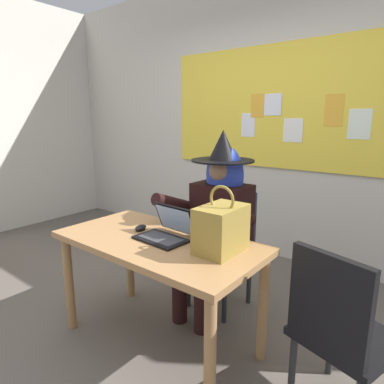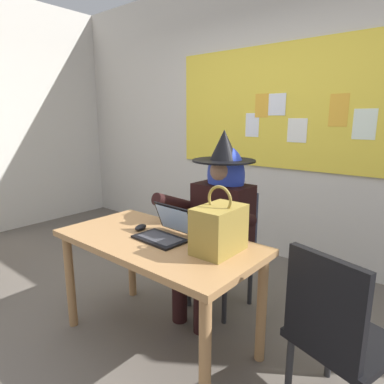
{
  "view_description": "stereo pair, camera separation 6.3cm",
  "coord_description": "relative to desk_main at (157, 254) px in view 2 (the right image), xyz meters",
  "views": [
    {
      "loc": [
        1.42,
        -1.33,
        1.44
      ],
      "look_at": [
        0.1,
        0.38,
        0.96
      ],
      "focal_mm": 30.95,
      "sensor_mm": 36.0,
      "label": 1
    },
    {
      "loc": [
        1.47,
        -1.29,
        1.44
      ],
      "look_at": [
        0.1,
        0.38,
        0.96
      ],
      "focal_mm": 30.95,
      "sensor_mm": 36.0,
      "label": 2
    }
  ],
  "objects": [
    {
      "name": "ground_plane",
      "position": [
        -0.07,
        -0.07,
        -0.62
      ],
      "size": [
        24.0,
        24.0,
        0.0
      ],
      "primitive_type": "plane",
      "color": "#5B544C"
    },
    {
      "name": "wall_back_bulletin",
      "position": [
        -0.07,
        1.83,
        0.85
      ],
      "size": [
        6.19,
        2.02,
        2.92
      ],
      "color": "beige",
      "rests_on": "ground"
    },
    {
      "name": "desk_main",
      "position": [
        0.0,
        0.0,
        0.0
      ],
      "size": [
        1.32,
        0.68,
        0.72
      ],
      "rotation": [
        0.0,
        0.0,
        -0.01
      ],
      "color": "#A37547",
      "rests_on": "ground"
    },
    {
      "name": "chair_at_desk",
      "position": [
        0.06,
        0.69,
        -0.11
      ],
      "size": [
        0.44,
        0.44,
        0.9
      ],
      "rotation": [
        0.0,
        0.0,
        -1.61
      ],
      "color": "#2D3347",
      "rests_on": "ground"
    },
    {
      "name": "person_costumed",
      "position": [
        0.06,
        0.57,
        0.16
      ],
      "size": [
        0.59,
        0.69,
        1.37
      ],
      "rotation": [
        0.0,
        0.0,
        -1.58
      ],
      "color": "black",
      "rests_on": "ground"
    },
    {
      "name": "laptop",
      "position": [
        0.03,
        0.05,
        0.14
      ],
      "size": [
        0.34,
        0.29,
        0.2
      ],
      "rotation": [
        0.0,
        0.0,
        -0.06
      ],
      "color": "black",
      "rests_on": "desk_main"
    },
    {
      "name": "computer_mouse",
      "position": [
        -0.21,
        0.05,
        0.11
      ],
      "size": [
        0.08,
        0.12,
        0.03
      ],
      "primitive_type": "ellipsoid",
      "rotation": [
        0.0,
        0.0,
        0.26
      ],
      "color": "black",
      "rests_on": "desk_main"
    },
    {
      "name": "handbag",
      "position": [
        0.41,
        0.08,
        0.23
      ],
      "size": [
        0.2,
        0.3,
        0.38
      ],
      "rotation": [
        0.0,
        0.0,
        -0.19
      ],
      "color": "olive",
      "rests_on": "desk_main"
    },
    {
      "name": "chair_extra_corner",
      "position": [
        1.05,
        0.1,
        -0.13
      ],
      "size": [
        0.53,
        0.53,
        0.88
      ],
      "rotation": [
        0.0,
        0.0,
        1.27
      ],
      "color": "black",
      "rests_on": "ground"
    }
  ]
}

